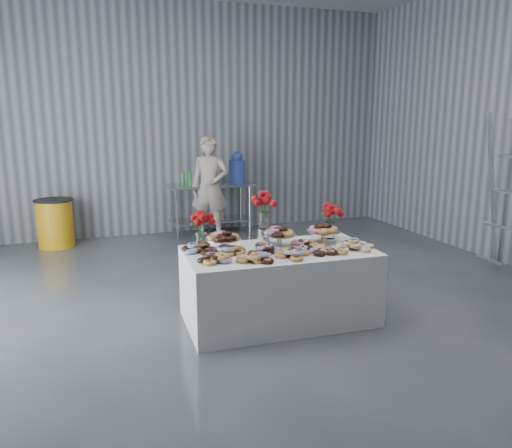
{
  "coord_description": "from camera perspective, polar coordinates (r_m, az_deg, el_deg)",
  "views": [
    {
      "loc": [
        -1.7,
        -4.34,
        2.1
      ],
      "look_at": [
        0.09,
        0.59,
        0.94
      ],
      "focal_mm": 35.0,
      "sensor_mm": 36.0,
      "label": 1
    }
  ],
  "objects": [
    {
      "name": "trash_barrel",
      "position": [
        8.62,
        -21.98,
        0.09
      ],
      "size": [
        0.6,
        0.6,
        0.77
      ],
      "rotation": [
        0.0,
        0.0,
        -0.4
      ],
      "color": "orange",
      "rests_on": "ground"
    },
    {
      "name": "drink_bottles",
      "position": [
        8.62,
        -7.17,
        5.28
      ],
      "size": [
        0.54,
        0.08,
        0.27
      ],
      "primitive_type": null,
      "color": "#268C33",
      "rests_on": "prep_table"
    },
    {
      "name": "person",
      "position": [
        8.5,
        -5.3,
        4.14
      ],
      "size": [
        0.75,
        0.64,
        1.75
      ],
      "primitive_type": "imported",
      "rotation": [
        0.0,
        0.0,
        -0.42
      ],
      "color": "#CC8C93",
      "rests_on": "ground"
    },
    {
      "name": "ground",
      "position": [
        5.11,
        1.32,
        -11.77
      ],
      "size": [
        9.0,
        9.0,
        0.0
      ],
      "primitive_type": "plane",
      "color": "#36383D",
      "rests_on": "ground"
    },
    {
      "name": "cake_stand_mid",
      "position": [
        5.17,
        2.66,
        -1.05
      ],
      "size": [
        0.36,
        0.36,
        0.17
      ],
      "color": "silver",
      "rests_on": "display_table"
    },
    {
      "name": "cake_stand_left",
      "position": [
        5.01,
        -3.81,
        -1.52
      ],
      "size": [
        0.36,
        0.36,
        0.17
      ],
      "color": "silver",
      "rests_on": "display_table"
    },
    {
      "name": "donut_mounds",
      "position": [
        5.0,
        2.92,
        -2.65
      ],
      "size": [
        1.84,
        0.88,
        0.09
      ],
      "primitive_type": null,
      "rotation": [
        0.0,
        0.0,
        -0.05
      ],
      "color": "#BD8C45",
      "rests_on": "display_table"
    },
    {
      "name": "stepladder",
      "position": [
        7.54,
        26.66,
        3.32
      ],
      "size": [
        0.63,
        0.53,
        2.15
      ],
      "primitive_type": null,
      "rotation": [
        0.0,
        -0.18,
        0.0
      ],
      "color": "silver",
      "rests_on": "ground"
    },
    {
      "name": "prep_table",
      "position": [
        8.85,
        -5.22,
        2.79
      ],
      "size": [
        1.5,
        0.6,
        0.9
      ],
      "color": "silver",
      "rests_on": "ground"
    },
    {
      "name": "display_table",
      "position": [
        5.17,
        2.65,
        -7.02
      ],
      "size": [
        1.94,
        1.08,
        0.75
      ],
      "primitive_type": "cube",
      "rotation": [
        0.0,
        0.0,
        -0.05
      ],
      "color": "white",
      "rests_on": "ground"
    },
    {
      "name": "water_jug",
      "position": [
        8.92,
        -2.17,
        6.35
      ],
      "size": [
        0.28,
        0.28,
        0.55
      ],
      "color": "blue",
      "rests_on": "prep_table"
    },
    {
      "name": "bouquet_right",
      "position": [
        5.53,
        8.49,
        1.36
      ],
      "size": [
        0.26,
        0.26,
        0.42
      ],
      "color": "white",
      "rests_on": "display_table"
    },
    {
      "name": "danish_pile",
      "position": [
        5.21,
        11.05,
        -2.14
      ],
      "size": [
        0.48,
        0.48,
        0.11
      ],
      "primitive_type": null,
      "color": "silver",
      "rests_on": "display_table"
    },
    {
      "name": "room_walls",
      "position": [
        4.67,
        -2.15,
        19.12
      ],
      "size": [
        8.04,
        9.04,
        4.02
      ],
      "color": "gray",
      "rests_on": "ground"
    },
    {
      "name": "bouquet_left",
      "position": [
        5.02,
        -6.32,
        0.31
      ],
      "size": [
        0.26,
        0.26,
        0.42
      ],
      "color": "white",
      "rests_on": "display_table"
    },
    {
      "name": "bouquet_center",
      "position": [
        5.28,
        0.93,
        1.89
      ],
      "size": [
        0.26,
        0.26,
        0.57
      ],
      "color": "silver",
      "rests_on": "display_table"
    },
    {
      "name": "cake_stand_right",
      "position": [
        5.36,
        7.69,
        -0.67
      ],
      "size": [
        0.36,
        0.36,
        0.17
      ],
      "color": "silver",
      "rests_on": "display_table"
    }
  ]
}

